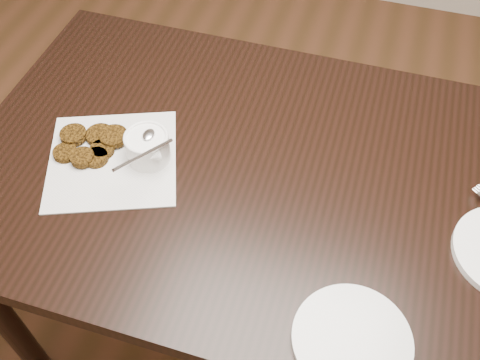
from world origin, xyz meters
name	(u,v)px	position (x,y,z in m)	size (l,w,h in m)	color
floor	(252,350)	(0.00, 0.00, 0.00)	(4.00, 4.00, 0.00)	brown
table	(258,261)	(-0.02, 0.09, 0.38)	(1.29, 0.83, 0.75)	black
napkin	(113,160)	(-0.34, 0.03, 0.75)	(0.27, 0.27, 0.00)	silver
sauce_ramekin	(146,136)	(-0.26, 0.06, 0.82)	(0.12, 0.12, 0.13)	white
patty_cluster	(90,147)	(-0.39, 0.04, 0.76)	(0.20, 0.20, 0.02)	#623C0C
plate_empty	(352,340)	(0.23, -0.22, 0.76)	(0.20, 0.20, 0.01)	silver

